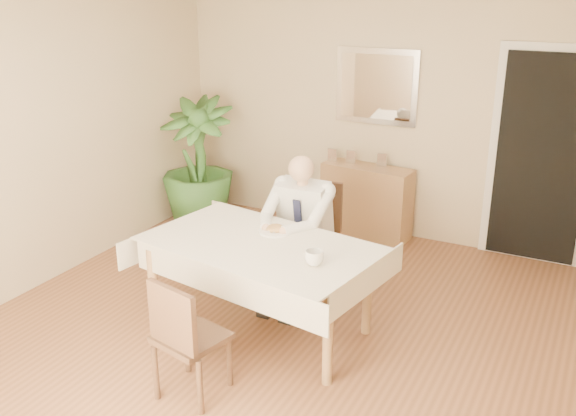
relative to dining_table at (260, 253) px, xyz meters
The scene contains 17 objects.
room 0.64m from the dining_table, 37.48° to the right, with size 5.00×5.02×2.60m.
doorway 2.92m from the dining_table, 55.62° to the left, with size 0.96×0.07×2.10m.
mirror 2.56m from the dining_table, 90.02° to the left, with size 0.86×0.04×0.76m.
dining_table is the anchor object (origin of this frame).
chair_far 0.90m from the dining_table, 90.00° to the left, with size 0.50×0.50×0.95m.
chair_near 0.95m from the dining_table, 91.64° to the right, with size 0.48×0.48×0.85m.
seated_man 0.59m from the dining_table, 90.00° to the left, with size 0.48×0.72×1.24m.
plate 0.26m from the dining_table, 89.94° to the left, with size 0.26×0.26×0.02m, color white.
food 0.27m from the dining_table, 89.94° to the left, with size 0.14×0.14×0.06m, color olive.
knife 0.22m from the dining_table, 77.53° to the left, with size 0.01×0.01×0.13m, color silver.
fork 0.22m from the dining_table, 102.32° to the left, with size 0.01×0.01×0.13m, color silver.
coffee_mug 0.56m from the dining_table, 17.07° to the right, with size 0.13×0.13×0.10m, color white.
sideboard 2.27m from the dining_table, 90.02° to the left, with size 0.94×0.32×0.75m, color olive.
photo_frame_left 2.30m from the dining_table, 100.10° to the left, with size 0.10×0.02×0.14m, color silver.
photo_frame_center 2.29m from the dining_table, 94.98° to the left, with size 0.10×0.02×0.14m, color silver.
photo_frame_right 2.32m from the dining_table, 86.82° to the left, with size 0.10×0.02×0.14m, color silver.
potted_palm 2.46m from the dining_table, 135.40° to the left, with size 0.78×0.78×1.40m, color #2A5420.
Camera 1 is at (2.08, -3.69, 2.61)m, focal length 40.00 mm.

